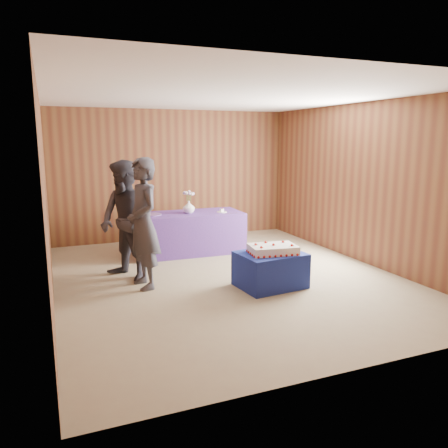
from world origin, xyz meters
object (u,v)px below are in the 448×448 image
cake_table (270,270)px  sheet_cake (273,249)px  guest_left (143,224)px  guest_right (126,221)px  serving_table (188,233)px  vase (189,207)px

cake_table → sheet_cake: (0.01, -0.04, 0.31)m
guest_left → cake_table: bearing=59.9°
cake_table → guest_right: size_ratio=0.50×
cake_table → serving_table: serving_table is taller
cake_table → sheet_cake: sheet_cake is taller
cake_table → serving_table: size_ratio=0.45×
sheet_cake → vase: size_ratio=3.22×
cake_table → vase: bearing=96.5°
cake_table → vase: size_ratio=3.93×
serving_table → vase: size_ratio=8.74×
guest_right → vase: bearing=101.8°
cake_table → guest_right: guest_right is taller
sheet_cake → guest_left: size_ratio=0.40×
sheet_cake → vase: bearing=110.3°
guest_left → guest_right: bearing=-169.3°
guest_left → guest_right: 0.48m
sheet_cake → guest_left: guest_left is taller
serving_table → vase: bearing=-51.9°
guest_left → serving_table: bearing=136.0°
vase → guest_right: size_ratio=0.13×
guest_left → sheet_cake: bearing=58.9°
cake_table → guest_right: (-1.84, 1.11, 0.65)m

